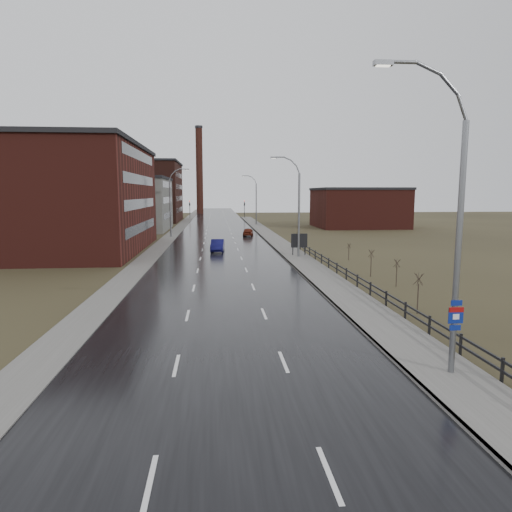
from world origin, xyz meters
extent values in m
plane|color=#2D2819|center=(0.00, 0.00, 0.00)|extent=(320.00, 320.00, 0.00)
cube|color=black|center=(0.00, 60.00, 0.03)|extent=(14.00, 300.00, 0.06)
cube|color=#595651|center=(8.60, 35.00, 0.09)|extent=(3.20, 180.00, 0.18)
cube|color=slate|center=(7.08, 35.00, 0.09)|extent=(0.16, 180.00, 0.18)
cube|color=#595651|center=(-8.20, 60.00, 0.06)|extent=(2.40, 260.00, 0.12)
cube|color=#471914|center=(-21.00, 45.00, 6.50)|extent=(22.00, 28.00, 13.00)
cube|color=black|center=(-21.00, 45.00, 13.25)|extent=(22.44, 28.56, 0.50)
cube|color=black|center=(-10.02, 45.00, 3.00)|extent=(0.06, 22.40, 1.20)
cube|color=black|center=(-10.02, 45.00, 6.00)|extent=(0.06, 22.40, 1.20)
cube|color=black|center=(-10.02, 45.00, 9.00)|extent=(0.06, 22.40, 1.20)
cube|color=black|center=(-10.02, 45.00, 12.00)|extent=(0.06, 22.40, 1.20)
cube|color=slate|center=(-18.00, 78.00, 5.00)|extent=(16.00, 20.00, 10.00)
cube|color=black|center=(-18.00, 78.00, 10.25)|extent=(16.32, 20.40, 0.50)
cube|color=black|center=(-10.02, 78.00, 3.00)|extent=(0.06, 16.00, 1.20)
cube|color=black|center=(-10.02, 78.00, 6.00)|extent=(0.06, 16.00, 1.20)
cube|color=black|center=(-10.02, 78.00, 9.00)|extent=(0.06, 16.00, 1.20)
cube|color=#331611|center=(-23.00, 108.00, 7.50)|extent=(26.00, 24.00, 15.00)
cube|color=black|center=(-23.00, 108.00, 15.25)|extent=(26.52, 24.48, 0.50)
cube|color=black|center=(-10.02, 108.00, 3.00)|extent=(0.06, 19.20, 1.20)
cube|color=black|center=(-10.02, 108.00, 6.00)|extent=(0.06, 19.20, 1.20)
cube|color=black|center=(-10.02, 108.00, 9.00)|extent=(0.06, 19.20, 1.20)
cube|color=black|center=(-10.02, 108.00, 12.00)|extent=(0.06, 19.20, 1.20)
cube|color=#471914|center=(30.30, 82.00, 4.00)|extent=(18.00, 16.00, 8.00)
cube|color=black|center=(30.30, 82.00, 8.25)|extent=(18.36, 16.32, 0.50)
cylinder|color=#331611|center=(-6.00, 150.00, 15.00)|extent=(2.40, 2.40, 30.00)
cylinder|color=black|center=(-6.00, 150.00, 30.30)|extent=(2.70, 2.70, 0.80)
cylinder|color=slate|center=(8.80, 2.00, 5.00)|extent=(0.24, 0.24, 10.00)
cylinder|color=slate|center=(8.61, 2.00, 10.46)|extent=(0.57, 0.14, 1.12)
cylinder|color=slate|center=(8.06, 2.00, 11.28)|extent=(0.91, 0.14, 0.91)
cylinder|color=slate|center=(7.25, 2.00, 11.82)|extent=(1.12, 0.14, 0.57)
cylinder|color=slate|center=(6.29, 2.00, 12.01)|extent=(1.15, 0.14, 0.14)
cube|color=slate|center=(5.54, 2.00, 11.96)|extent=(0.70, 0.28, 0.18)
cube|color=silver|center=(5.54, 2.00, 11.86)|extent=(0.50, 0.20, 0.04)
cube|color=navy|center=(8.80, 1.88, 3.05)|extent=(0.45, 0.04, 0.22)
cube|color=navy|center=(8.80, 1.88, 2.55)|extent=(0.60, 0.04, 0.65)
cube|color=maroon|center=(8.80, 1.87, 2.78)|extent=(0.60, 0.04, 0.20)
cube|color=navy|center=(8.80, 1.88, 2.05)|extent=(0.45, 0.04, 0.22)
cube|color=silver|center=(8.80, 1.86, 2.50)|extent=(0.26, 0.02, 0.22)
cylinder|color=slate|center=(8.80, 36.00, 4.75)|extent=(0.24, 0.24, 9.50)
cylinder|color=slate|center=(8.63, 36.00, 9.90)|extent=(0.51, 0.14, 0.98)
cylinder|color=slate|center=(8.16, 36.00, 10.62)|extent=(0.81, 0.14, 0.81)
cylinder|color=slate|center=(7.44, 36.00, 11.09)|extent=(0.98, 0.14, 0.51)
cylinder|color=slate|center=(6.60, 36.00, 11.26)|extent=(1.01, 0.14, 0.14)
cube|color=slate|center=(5.91, 36.00, 11.21)|extent=(0.70, 0.28, 0.18)
cube|color=silver|center=(5.91, 36.00, 11.11)|extent=(0.50, 0.20, 0.04)
cylinder|color=slate|center=(-8.00, 62.00, 4.75)|extent=(0.24, 0.24, 9.50)
cylinder|color=slate|center=(-7.83, 62.00, 9.90)|extent=(0.51, 0.14, 0.98)
cylinder|color=slate|center=(-7.36, 62.00, 10.62)|extent=(0.81, 0.14, 0.81)
cylinder|color=slate|center=(-6.64, 62.00, 11.09)|extent=(0.98, 0.14, 0.51)
cylinder|color=slate|center=(-5.80, 62.00, 11.26)|extent=(1.01, 0.14, 0.14)
cube|color=slate|center=(-5.11, 62.00, 11.21)|extent=(0.70, 0.28, 0.18)
cube|color=silver|center=(-5.11, 62.00, 11.11)|extent=(0.50, 0.20, 0.04)
cylinder|color=slate|center=(8.80, 90.00, 4.75)|extent=(0.24, 0.24, 9.50)
cylinder|color=slate|center=(8.63, 90.00, 9.90)|extent=(0.51, 0.14, 0.98)
cylinder|color=slate|center=(8.16, 90.00, 10.62)|extent=(0.81, 0.14, 0.81)
cylinder|color=slate|center=(7.44, 90.00, 11.09)|extent=(0.98, 0.14, 0.51)
cylinder|color=slate|center=(6.60, 90.00, 11.26)|extent=(1.01, 0.14, 0.14)
cube|color=slate|center=(5.91, 90.00, 11.21)|extent=(0.70, 0.28, 0.18)
cube|color=silver|center=(5.91, 90.00, 11.11)|extent=(0.50, 0.20, 0.04)
cube|color=black|center=(10.30, 1.00, 0.55)|extent=(0.10, 0.10, 1.10)
cube|color=black|center=(10.30, 4.00, 0.55)|extent=(0.10, 0.10, 1.10)
cube|color=black|center=(10.30, 7.00, 0.55)|extent=(0.10, 0.10, 1.10)
cube|color=black|center=(10.30, 10.00, 0.55)|extent=(0.10, 0.10, 1.10)
cube|color=black|center=(10.30, 13.00, 0.55)|extent=(0.10, 0.10, 1.10)
cube|color=black|center=(10.30, 16.00, 0.55)|extent=(0.10, 0.10, 1.10)
cube|color=black|center=(10.30, 19.00, 0.55)|extent=(0.10, 0.10, 1.10)
cube|color=black|center=(10.30, 22.00, 0.55)|extent=(0.10, 0.10, 1.10)
cube|color=black|center=(10.30, 25.00, 0.55)|extent=(0.10, 0.10, 1.10)
cube|color=black|center=(10.30, 28.00, 0.55)|extent=(0.10, 0.10, 1.10)
cube|color=black|center=(10.30, 31.00, 0.55)|extent=(0.10, 0.10, 1.10)
cube|color=black|center=(10.30, 34.00, 0.55)|extent=(0.10, 0.10, 1.10)
cube|color=black|center=(10.30, 37.00, 0.55)|extent=(0.10, 0.10, 1.10)
cube|color=black|center=(10.30, 40.00, 0.55)|extent=(0.10, 0.10, 1.10)
cube|color=black|center=(10.30, 43.00, 0.55)|extent=(0.10, 0.10, 1.10)
cube|color=black|center=(10.30, 18.50, 0.95)|extent=(0.08, 53.00, 0.10)
cube|color=black|center=(10.30, 18.50, 0.55)|extent=(0.08, 53.00, 0.10)
cylinder|color=#382D23|center=(11.69, 11.45, 0.93)|extent=(0.08, 0.08, 1.86)
cylinder|color=#382D23|center=(11.74, 11.45, 2.14)|extent=(0.04, 0.63, 0.73)
cylinder|color=#382D23|center=(11.71, 11.50, 2.14)|extent=(0.59, 0.23, 0.74)
cylinder|color=#382D23|center=(11.65, 11.48, 2.14)|extent=(0.35, 0.53, 0.75)
cylinder|color=#382D23|center=(11.65, 11.42, 2.14)|extent=(0.35, 0.53, 0.75)
cylinder|color=#382D23|center=(11.71, 11.40, 2.14)|extent=(0.59, 0.23, 0.74)
cylinder|color=#382D23|center=(13.58, 19.41, 0.81)|extent=(0.08, 0.08, 1.62)
cylinder|color=#382D23|center=(13.63, 19.41, 1.87)|extent=(0.04, 0.55, 0.64)
cylinder|color=#382D23|center=(13.60, 19.46, 1.87)|extent=(0.52, 0.21, 0.65)
cylinder|color=#382D23|center=(13.54, 19.44, 1.87)|extent=(0.31, 0.47, 0.66)
cylinder|color=#382D23|center=(13.54, 19.39, 1.87)|extent=(0.31, 0.47, 0.66)
cylinder|color=#382D23|center=(13.60, 19.37, 1.87)|extent=(0.52, 0.21, 0.65)
cylinder|color=#382D23|center=(13.05, 23.84, 0.89)|extent=(0.08, 0.08, 1.79)
cylinder|color=#382D23|center=(13.10, 23.84, 2.06)|extent=(0.04, 0.60, 0.71)
cylinder|color=#382D23|center=(13.07, 23.89, 2.06)|extent=(0.57, 0.23, 0.71)
cylinder|color=#382D23|center=(13.01, 23.87, 2.06)|extent=(0.34, 0.51, 0.72)
cylinder|color=#382D23|center=(13.01, 23.81, 2.06)|extent=(0.34, 0.51, 0.72)
cylinder|color=#382D23|center=(13.07, 23.80, 2.06)|extent=(0.57, 0.23, 0.71)
cylinder|color=#382D23|center=(13.99, 33.76, 0.70)|extent=(0.08, 0.08, 1.40)
cylinder|color=#382D23|center=(14.04, 33.76, 1.61)|extent=(0.04, 0.48, 0.56)
cylinder|color=#382D23|center=(14.01, 33.81, 1.61)|extent=(0.45, 0.18, 0.56)
cylinder|color=#382D23|center=(13.95, 33.79, 1.61)|extent=(0.28, 0.40, 0.57)
cylinder|color=#382D23|center=(13.95, 33.73, 1.61)|extent=(0.28, 0.40, 0.57)
cylinder|color=#382D23|center=(14.01, 33.71, 1.61)|extent=(0.45, 0.18, 0.56)
cube|color=black|center=(8.38, 37.33, 0.90)|extent=(0.10, 0.10, 1.80)
cube|color=black|center=(9.82, 37.33, 0.90)|extent=(0.10, 0.10, 1.80)
cube|color=silver|center=(9.10, 37.28, 1.86)|extent=(1.81, 0.08, 1.53)
cube|color=black|center=(9.10, 37.23, 1.86)|extent=(1.91, 0.04, 1.63)
cylinder|color=black|center=(-8.00, 120.00, 2.60)|extent=(0.16, 0.16, 5.20)
imported|color=black|center=(-8.00, 120.00, 4.75)|extent=(0.58, 2.73, 1.10)
sphere|color=#FF190C|center=(-8.00, 119.85, 5.05)|extent=(0.18, 0.18, 0.18)
cylinder|color=black|center=(8.00, 120.00, 2.60)|extent=(0.16, 0.16, 5.20)
imported|color=black|center=(8.00, 120.00, 4.75)|extent=(0.58, 2.73, 1.10)
sphere|color=#FF190C|center=(8.00, 119.85, 5.05)|extent=(0.18, 0.18, 0.18)
imported|color=#0E0E46|center=(-0.34, 42.51, 0.75)|extent=(1.87, 4.65, 1.50)
imported|color=#551A0E|center=(4.99, 63.04, 0.70)|extent=(2.21, 4.31, 1.40)
camera|label=1|loc=(-0.57, -14.76, 7.30)|focal=32.00mm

